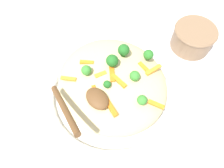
% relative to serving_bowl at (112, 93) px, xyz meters
% --- Properties ---
extents(ground_plane, '(2.40, 2.40, 0.00)m').
position_rel_serving_bowl_xyz_m(ground_plane, '(0.00, 0.00, -0.02)').
color(ground_plane, silver).
extents(serving_bowl, '(0.32, 0.32, 0.04)m').
position_rel_serving_bowl_xyz_m(serving_bowl, '(0.00, 0.00, 0.00)').
color(serving_bowl, white).
rests_on(serving_bowl, ground_plane).
extents(pasta_mound, '(0.27, 0.25, 0.08)m').
position_rel_serving_bowl_xyz_m(pasta_mound, '(0.00, 0.00, 0.05)').
color(pasta_mound, '#DBC689').
rests_on(pasta_mound, serving_bowl).
extents(carrot_piece_0, '(0.04, 0.03, 0.01)m').
position_rel_serving_bowl_xyz_m(carrot_piece_0, '(0.00, -0.00, 0.09)').
color(carrot_piece_0, orange).
rests_on(carrot_piece_0, pasta_mound).
extents(carrot_piece_1, '(0.03, 0.03, 0.01)m').
position_rel_serving_bowl_xyz_m(carrot_piece_1, '(-0.05, -0.08, 0.08)').
color(carrot_piece_1, orange).
rests_on(carrot_piece_1, pasta_mound).
extents(carrot_piece_2, '(0.01, 0.04, 0.01)m').
position_rel_serving_bowl_xyz_m(carrot_piece_2, '(0.05, 0.08, 0.08)').
color(carrot_piece_2, orange).
rests_on(carrot_piece_2, pasta_mound).
extents(carrot_piece_3, '(0.03, 0.02, 0.01)m').
position_rel_serving_bowl_xyz_m(carrot_piece_3, '(0.11, 0.03, 0.08)').
color(carrot_piece_3, orange).
rests_on(carrot_piece_3, pasta_mound).
extents(carrot_piece_4, '(0.02, 0.03, 0.01)m').
position_rel_serving_bowl_xyz_m(carrot_piece_4, '(-0.01, -0.02, 0.09)').
color(carrot_piece_4, orange).
rests_on(carrot_piece_4, pasta_mound).
extents(carrot_piece_5, '(0.04, 0.01, 0.01)m').
position_rel_serving_bowl_xyz_m(carrot_piece_5, '(0.02, 0.00, 0.09)').
color(carrot_piece_5, orange).
rests_on(carrot_piece_5, pasta_mound).
extents(carrot_piece_6, '(0.03, 0.01, 0.01)m').
position_rel_serving_bowl_xyz_m(carrot_piece_6, '(0.03, 0.07, 0.08)').
color(carrot_piece_6, orange).
rests_on(carrot_piece_6, pasta_mound).
extents(carrot_piece_7, '(0.03, 0.03, 0.01)m').
position_rel_serving_bowl_xyz_m(carrot_piece_7, '(-0.06, -0.02, 0.09)').
color(carrot_piece_7, orange).
rests_on(carrot_piece_7, pasta_mound).
extents(carrot_piece_8, '(0.04, 0.03, 0.01)m').
position_rel_serving_bowl_xyz_m(carrot_piece_8, '(0.02, -0.06, 0.09)').
color(carrot_piece_8, orange).
rests_on(carrot_piece_8, pasta_mound).
extents(carrot_piece_9, '(0.04, 0.02, 0.01)m').
position_rel_serving_bowl_xyz_m(carrot_piece_9, '(0.06, -0.05, 0.09)').
color(carrot_piece_9, orange).
rests_on(carrot_piece_9, pasta_mound).
extents(broccoli_floret_0, '(0.02, 0.02, 0.02)m').
position_rel_serving_bowl_xyz_m(broccoli_floret_0, '(0.04, 0.03, 0.10)').
color(broccoli_floret_0, '#377928').
rests_on(broccoli_floret_0, pasta_mound).
extents(broccoli_floret_1, '(0.02, 0.02, 0.03)m').
position_rel_serving_bowl_xyz_m(broccoli_floret_1, '(-0.04, -0.04, 0.10)').
color(broccoli_floret_1, '#377928').
rests_on(broccoli_floret_1, pasta_mound).
extents(broccoli_floret_2, '(0.02, 0.02, 0.03)m').
position_rel_serving_bowl_xyz_m(broccoli_floret_2, '(0.09, 0.01, 0.10)').
color(broccoli_floret_2, '#377928').
rests_on(broccoli_floret_2, pasta_mound).
extents(broccoli_floret_3, '(0.03, 0.03, 0.03)m').
position_rel_serving_bowl_xyz_m(broccoli_floret_3, '(-0.02, 0.01, 0.11)').
color(broccoli_floret_3, '#205B1C').
rests_on(broccoli_floret_3, pasta_mound).
extents(broccoli_floret_4, '(0.02, 0.02, 0.02)m').
position_rel_serving_bowl_xyz_m(broccoli_floret_4, '(0.02, -0.03, 0.10)').
color(broccoli_floret_4, '#205B1C').
rests_on(broccoli_floret_4, pasta_mound).
extents(broccoli_floret_5, '(0.02, 0.02, 0.03)m').
position_rel_serving_bowl_xyz_m(broccoli_floret_5, '(0.01, 0.09, 0.10)').
color(broccoli_floret_5, '#296820').
rests_on(broccoli_floret_5, pasta_mound).
extents(broccoli_floret_6, '(0.03, 0.03, 0.03)m').
position_rel_serving_bowl_xyz_m(broccoli_floret_6, '(-0.03, 0.05, 0.10)').
color(broccoli_floret_6, '#205B1C').
rests_on(broccoli_floret_6, pasta_mound).
extents(serving_spoon, '(0.14, 0.10, 0.07)m').
position_rel_serving_bowl_xyz_m(serving_spoon, '(0.03, -0.08, 0.10)').
color(serving_spoon, brown).
rests_on(serving_spoon, pasta_mound).
extents(companion_bowl, '(0.12, 0.12, 0.07)m').
position_rel_serving_bowl_xyz_m(companion_bowl, '(0.01, 0.29, 0.02)').
color(companion_bowl, '#8C6B4C').
rests_on(companion_bowl, ground_plane).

